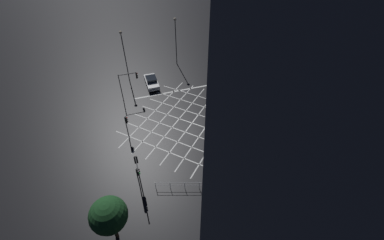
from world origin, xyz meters
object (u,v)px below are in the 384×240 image
object	(u,v)px
traffic_light_nw_main	(138,169)
street_tree_far	(109,215)
street_lamp_far	(176,34)
traffic_light_nw_cross	(138,175)
traffic_light_sw_main	(279,129)
street_lamp_east	(124,50)
street_lamp_west	(226,49)
street_tree_near	(238,46)
traffic_light_se_cross	(225,63)
traffic_light_median_north	(127,123)
traffic_light_ne_cross	(129,80)
traffic_light_se_main	(225,70)
waiting_car	(152,82)

from	to	relation	value
traffic_light_nw_main	street_tree_far	xyz separation A→B (m)	(-4.74, 2.98, 0.91)
street_lamp_far	street_tree_far	distance (m)	31.66
traffic_light_nw_cross	street_lamp_far	size ratio (longest dim) A/B	0.39
traffic_light_nw_main	street_lamp_far	size ratio (longest dim) A/B	0.46
street_lamp_far	street_tree_far	size ratio (longest dim) A/B	1.57
traffic_light_sw_main	street_lamp_east	bearing A→B (deg)	35.63
traffic_light_nw_main	street_lamp_east	bearing A→B (deg)	-4.23
street_lamp_west	street_tree_near	size ratio (longest dim) A/B	1.19
street_lamp_west	traffic_light_se_cross	bearing A→B (deg)	156.03
street_lamp_east	street_lamp_far	world-z (taller)	street_lamp_east
traffic_light_nw_main	traffic_light_median_north	xyz separation A→B (m)	(7.73, 0.20, -0.43)
traffic_light_ne_cross	street_tree_near	size ratio (longest dim) A/B	0.69
traffic_light_nw_cross	traffic_light_sw_main	distance (m)	16.36
street_lamp_far	street_tree_far	world-z (taller)	street_lamp_far
traffic_light_sw_main	street_tree_near	world-z (taller)	street_tree_near
traffic_light_se_main	street_lamp_west	world-z (taller)	street_lamp_west
traffic_light_nw_cross	traffic_light_sw_main	xyz separation A→B (m)	(0.93, -16.32, 0.69)
traffic_light_nw_cross	traffic_light_se_cross	bearing A→B (deg)	45.16
street_lamp_east	street_tree_far	distance (m)	26.22
traffic_light_nw_main	traffic_light_se_cross	distance (m)	23.05
traffic_light_nw_cross	traffic_light_nw_main	distance (m)	0.59
traffic_light_nw_cross	street_tree_far	size ratio (longest dim) A/B	0.62
street_lamp_east	waiting_car	size ratio (longest dim) A/B	1.93
traffic_light_sw_main	traffic_light_nw_main	bearing A→B (deg)	91.89
traffic_light_nw_main	street_lamp_west	world-z (taller)	street_lamp_west
traffic_light_median_north	street_lamp_east	distance (m)	13.76
traffic_light_ne_cross	street_lamp_far	xyz separation A→B (m)	(8.08, -9.18, 2.31)
street_tree_far	traffic_light_median_north	bearing A→B (deg)	-12.57
street_lamp_east	street_tree_far	bearing A→B (deg)	170.02
street_lamp_far	traffic_light_se_main	bearing A→B (deg)	-146.05
traffic_light_median_north	traffic_light_se_cross	world-z (taller)	traffic_light_se_cross
street_tree_near	street_lamp_west	bearing A→B (deg)	113.32
street_lamp_far	waiting_car	distance (m)	9.24
traffic_light_se_cross	street_lamp_east	distance (m)	15.77
traffic_light_se_main	traffic_light_ne_cross	size ratio (longest dim) A/B	0.75
traffic_light_se_main	street_tree_near	world-z (taller)	street_tree_near
traffic_light_se_main	traffic_light_sw_main	world-z (taller)	traffic_light_sw_main
traffic_light_se_main	street_tree_far	world-z (taller)	street_tree_far
street_lamp_west	traffic_light_ne_cross	bearing A→B (deg)	96.13
traffic_light_median_north	street_tree_far	distance (m)	12.84
traffic_light_nw_cross	street_tree_near	xyz separation A→B (m)	(19.01, -19.76, 2.17)
street_lamp_west	street_lamp_east	bearing A→B (deg)	76.93
traffic_light_se_main	traffic_light_se_cross	distance (m)	1.10
traffic_light_se_cross	street_lamp_west	bearing A→B (deg)	-113.97
traffic_light_nw_main	traffic_light_se_cross	size ratio (longest dim) A/B	0.84
traffic_light_se_main	street_lamp_far	bearing A→B (deg)	-146.05
traffic_light_se_main	street_lamp_east	bearing A→B (deg)	-110.78
traffic_light_nw_cross	waiting_car	xyz separation A→B (m)	(18.85, -4.90, -1.69)
traffic_light_se_main	traffic_light_sw_main	size ratio (longest dim) A/B	0.81
traffic_light_ne_cross	street_tree_far	distance (m)	20.96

